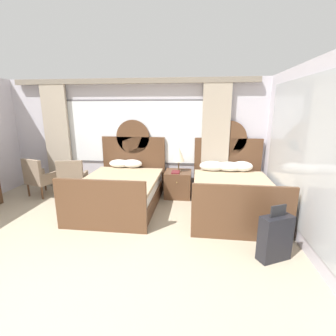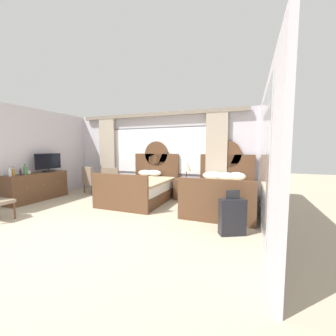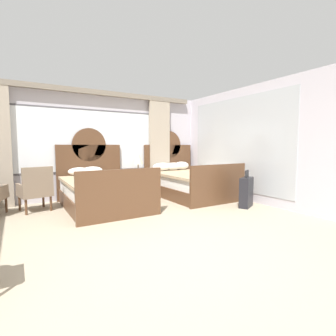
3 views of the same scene
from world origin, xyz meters
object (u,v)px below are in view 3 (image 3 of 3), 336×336
Objects in this scene: armchair_by_window_left at (36,188)px; bed_near_window at (102,190)px; table_lamp_on_nightstand at (138,158)px; book_on_nightstand at (138,173)px; bed_near_mirror at (188,182)px; suitcase_on_floor at (246,192)px; nightstand_between_beds at (138,185)px.

bed_near_window is at bearing -13.23° from armchair_by_window_left.
table_lamp_on_nightstand is 0.41m from book_on_nightstand.
bed_near_mirror reaches higher than suitcase_on_floor.
nightstand_between_beds is 2.72m from suitcase_on_floor.
bed_near_window is 2.28m from bed_near_mirror.
suitcase_on_floor is at bearing -31.19° from bed_near_window.
bed_near_mirror is 8.59× the size of book_on_nightstand.
book_on_nightstand is (-1.18, 0.53, 0.25)m from bed_near_mirror.
bed_near_window is 1.28m from armchair_by_window_left.
suitcase_on_floor is (1.51, -2.27, 0.02)m from nightstand_between_beds.
bed_near_mirror is 1.31m from nightstand_between_beds.
nightstand_between_beds is 0.34m from book_on_nightstand.
table_lamp_on_nightstand is at bearing 66.10° from book_on_nightstand.
table_lamp_on_nightstand reaches higher than nightstand_between_beds.
nightstand_between_beds is 0.68× the size of armchair_by_window_left.
nightstand_between_beds is (-1.14, 0.65, -0.07)m from bed_near_mirror.
bed_near_mirror is 2.47× the size of armchair_by_window_left.
bed_near_mirror is 3.53m from armchair_by_window_left.
armchair_by_window_left is (-3.52, 0.28, 0.10)m from bed_near_mirror.
bed_near_mirror is at bearing -4.47° from armchair_by_window_left.
nightstand_between_beds is 2.38× the size of book_on_nightstand.
book_on_nightstand is at bearing -113.90° from table_lamp_on_nightstand.
bed_near_window and bed_near_mirror have the same top height.
bed_near_mirror is at bearing 102.87° from suitcase_on_floor.
table_lamp_on_nightstand is 2.48m from armchair_by_window_left.
bed_near_window is 3.89× the size of table_lamp_on_nightstand.
armchair_by_window_left is (-2.40, -0.38, -0.53)m from table_lamp_on_nightstand.
table_lamp_on_nightstand is 2.81m from suitcase_on_floor.
armchair_by_window_left is 4.33m from suitcase_on_floor.
table_lamp_on_nightstand reaches higher than armchair_by_window_left.
bed_near_mirror is 1.45m from table_lamp_on_nightstand.
book_on_nightstand is (1.10, 0.55, 0.26)m from bed_near_window.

